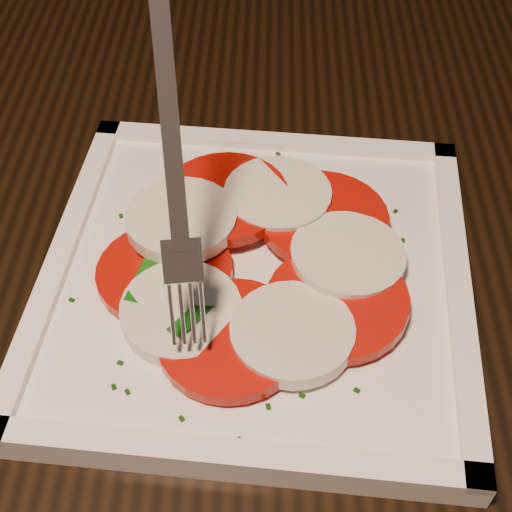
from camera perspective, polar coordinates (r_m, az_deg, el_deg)
The scene contains 4 objects.
table at distance 0.60m, azimuth 9.62°, elevation -1.81°, with size 1.22×0.83×0.75m.
plate at distance 0.46m, azimuth 0.00°, elevation -1.87°, with size 0.27×0.27×0.01m, color white.
caprese_salad at distance 0.44m, azimuth -0.00°, elevation -0.44°, with size 0.21×0.24×0.02m.
fork at distance 0.38m, azimuth -6.63°, elevation 8.33°, with size 0.04×0.10×0.17m, color white, non-canonical shape.
Camera 1 is at (-0.05, -0.34, 1.11)m, focal length 50.00 mm.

